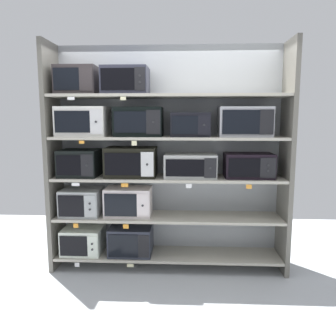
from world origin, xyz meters
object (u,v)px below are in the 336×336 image
at_px(microwave_1, 131,240).
at_px(microwave_12, 77,81).
at_px(microwave_4, 80,163).
at_px(microwave_7, 249,165).
at_px(microwave_9, 139,122).
at_px(microwave_6, 190,165).
at_px(microwave_5, 131,162).
at_px(microwave_8, 83,122).
at_px(microwave_11, 244,122).
at_px(microwave_3, 128,202).
at_px(microwave_10, 190,125).
at_px(microwave_2, 82,202).
at_px(microwave_13, 126,81).
at_px(microwave_0, 84,240).

relative_size(microwave_1, microwave_12, 1.09).
height_order(microwave_4, microwave_7, microwave_4).
relative_size(microwave_9, microwave_12, 1.18).
relative_size(microwave_1, microwave_6, 0.85).
relative_size(microwave_4, microwave_9, 0.82).
xyz_separation_m(microwave_1, microwave_5, (0.02, 0.00, 0.92)).
relative_size(microwave_8, microwave_11, 0.97).
distance_m(microwave_3, microwave_6, 0.83).
height_order(microwave_10, microwave_12, microwave_12).
xyz_separation_m(microwave_2, microwave_4, (-0.01, 0.00, 0.46)).
bearing_deg(microwave_8, microwave_12, -179.84).
bearing_deg(microwave_4, microwave_10, -0.00).
height_order(microwave_1, microwave_11, microwave_11).
bearing_deg(microwave_1, microwave_13, 179.68).
bearing_deg(microwave_6, microwave_9, 180.00).
bearing_deg(microwave_5, microwave_9, 0.08).
relative_size(microwave_0, microwave_9, 0.86).
relative_size(microwave_1, microwave_8, 0.89).
height_order(microwave_0, microwave_9, microwave_9).
height_order(microwave_3, microwave_10, microwave_10).
xyz_separation_m(microwave_4, microwave_6, (1.26, 0.00, -0.02)).
bearing_deg(microwave_4, microwave_13, -0.02).
distance_m(microwave_2, microwave_5, 0.75).
bearing_deg(microwave_10, microwave_12, -180.00).
height_order(microwave_5, microwave_11, microwave_11).
relative_size(microwave_5, microwave_12, 1.27).
xyz_separation_m(microwave_5, microwave_7, (1.32, -0.00, -0.03)).
xyz_separation_m(microwave_3, microwave_9, (0.13, 0.00, 0.91)).
bearing_deg(microwave_3, microwave_0, 180.00).
xyz_separation_m(microwave_6, microwave_10, (-0.00, -0.00, 0.46)).
bearing_deg(microwave_8, microwave_6, 0.00).
distance_m(microwave_0, microwave_2, 0.46).
height_order(microwave_0, microwave_5, microwave_5).
relative_size(microwave_9, microwave_11, 0.93).
bearing_deg(microwave_9, microwave_0, -179.97).
relative_size(microwave_8, microwave_10, 1.27).
xyz_separation_m(microwave_4, microwave_9, (0.69, 0.00, 0.47)).
relative_size(microwave_2, microwave_11, 0.79).
relative_size(microwave_4, microwave_13, 0.87).
xyz_separation_m(microwave_7, microwave_11, (-0.06, -0.00, 0.48)).
height_order(microwave_9, microwave_11, microwave_11).
bearing_deg(microwave_1, microwave_9, 0.23).
bearing_deg(microwave_13, microwave_3, -0.98).
bearing_deg(microwave_9, microwave_1, -179.77).
xyz_separation_m(microwave_1, microwave_9, (0.11, 0.00, 1.37)).
relative_size(microwave_2, microwave_13, 0.91).
distance_m(microwave_0, microwave_4, 0.92).
relative_size(microwave_6, microwave_10, 1.34).
bearing_deg(microwave_7, microwave_9, 179.99).
relative_size(microwave_5, microwave_7, 1.06).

